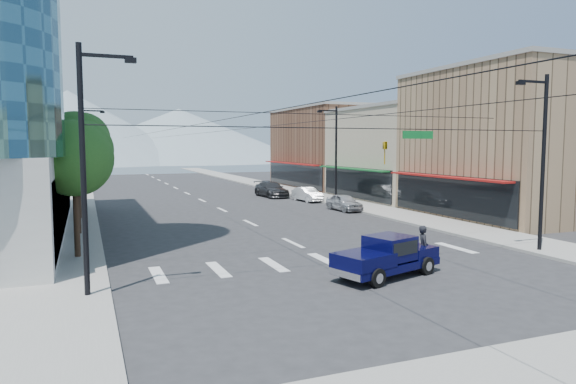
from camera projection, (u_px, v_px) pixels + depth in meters
name	position (u px, v px, depth m)	size (l,w,h in m)	color
ground	(343.00, 266.00, 23.27)	(160.00, 160.00, 0.00)	#28282B
sidewalk_left	(74.00, 195.00, 55.90)	(4.00, 120.00, 0.15)	gray
sidewalk_right	(279.00, 188.00, 64.69)	(4.00, 120.00, 0.15)	gray
shop_near	(514.00, 145.00, 39.36)	(12.00, 14.00, 11.00)	#8C6B4C
shop_mid	(408.00, 155.00, 52.41)	(12.00, 14.00, 9.00)	tan
shop_far	(336.00, 149.00, 67.18)	(12.00, 18.00, 10.00)	brown
clock_tower	(40.00, 109.00, 73.65)	(4.80, 4.80, 20.40)	#8C6B4C
mountain_left	(69.00, 127.00, 155.65)	(80.00, 80.00, 22.00)	gray
mountain_right	(179.00, 135.00, 177.92)	(90.00, 90.00, 18.00)	gray
tree_near	(77.00, 156.00, 24.40)	(3.65, 3.64, 6.71)	black
tree_midnear	(78.00, 143.00, 30.82)	(4.09, 4.09, 7.52)	black
tree_midfar	(80.00, 152.00, 37.36)	(3.65, 3.64, 6.71)	black
tree_far	(80.00, 144.00, 43.79)	(4.09, 4.09, 7.52)	black
signal_rig	(359.00, 165.00, 21.99)	(21.80, 0.20, 9.00)	black
lamp_pole_nw	(85.00, 151.00, 46.68)	(2.00, 0.25, 9.00)	black
lamp_pole_ne	(335.00, 151.00, 47.10)	(2.00, 0.25, 9.00)	black
pickup_truck	(386.00, 256.00, 21.39)	(5.35, 3.21, 1.71)	#070839
pedestrian	(423.00, 248.00, 22.60)	(0.72, 0.47, 1.97)	black
parked_car_near	(344.00, 202.00, 43.02)	(1.66, 4.13, 1.41)	#A8A9AD
parked_car_mid	(307.00, 194.00, 50.12)	(1.46, 4.18, 1.38)	white
parked_car_far	(271.00, 189.00, 54.47)	(2.24, 5.51, 1.60)	#2D2D30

